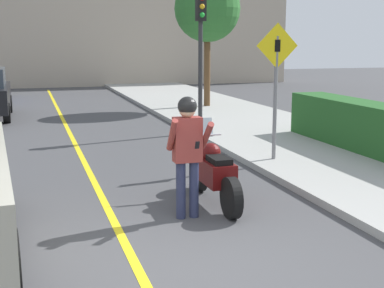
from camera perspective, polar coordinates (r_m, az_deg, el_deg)
ground_plane at (r=6.31m, az=-0.12°, el=-12.94°), size 80.00×80.00×0.00m
sidewalk_curb at (r=11.79m, az=16.73°, el=-1.75°), size 4.40×44.00×0.13m
road_center_line at (r=11.84m, az=-11.50°, el=-1.74°), size 0.12×36.00×0.01m
building_backdrop at (r=31.58m, az=-14.47°, el=12.66°), size 28.00×1.20×7.42m
motorcycle at (r=8.48m, az=2.31°, el=-3.08°), size 0.62×2.16×1.29m
person_biker at (r=7.65m, az=-0.48°, el=0.00°), size 0.59×0.48×1.79m
crossing_sign at (r=11.10m, az=8.95°, el=6.92°), size 0.91×0.08×2.79m
traffic_light at (r=14.88m, az=0.94°, el=11.53°), size 0.26×0.30×3.72m
hedge_row at (r=12.73m, az=18.02°, el=1.82°), size 0.90×5.42×1.06m
street_tree at (r=20.39m, az=1.66°, el=14.17°), size 2.46×2.46×4.84m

